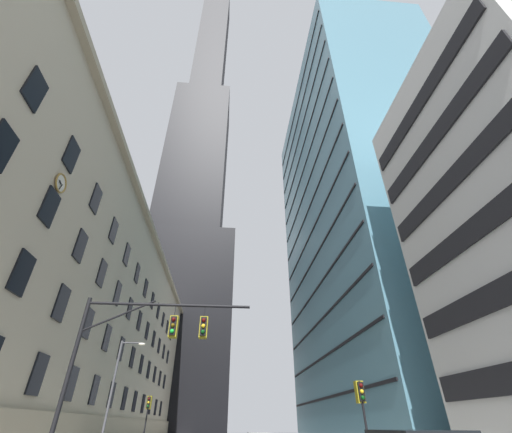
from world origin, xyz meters
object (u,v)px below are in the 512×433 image
Objects in this scene: traffic_light_near_right at (361,396)px; traffic_light_far_left at (149,405)px; traffic_signal_mast at (148,340)px; street_lamppost at (118,380)px.

traffic_light_far_left reaches higher than traffic_light_near_right.
traffic_signal_mast is at bearing -169.88° from traffic_light_near_right.
traffic_light_near_right is at bearing -48.32° from traffic_light_far_left.
traffic_light_far_left is at bearing 72.22° from street_lamppost.
street_lamppost is (-1.66, -5.19, 1.44)m from traffic_light_far_left.
traffic_light_near_right is at bearing -33.72° from street_lamppost.
traffic_signal_mast is at bearing -80.60° from traffic_light_far_left.
traffic_light_far_left is at bearing 131.68° from traffic_light_near_right.
street_lamppost reaches higher than traffic_light_far_left.
traffic_signal_mast is 11.30m from traffic_light_near_right.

